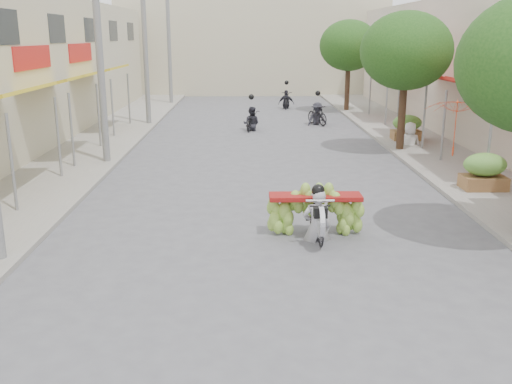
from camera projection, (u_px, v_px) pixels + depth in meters
The scene contains 17 objects.
ground at pixel (284, 338), 8.45m from camera, with size 120.00×120.00×0.00m, color #5A595F.
sidewalk_left at pixel (85, 146), 22.77m from camera, with size 4.00×60.00×0.12m, color gray.
sidewalk_right at pixel (432, 145), 23.02m from camera, with size 4.00×60.00×0.12m, color gray.
far_building at pixel (252, 47), 44.16m from camera, with size 20.00×6.00×7.00m, color #C1B899.
utility_pole_mid at pixel (99, 45), 18.86m from camera, with size 0.60×0.24×8.00m.
utility_pole_far at pixel (145, 42), 27.53m from camera, with size 0.60×0.24×8.00m.
utility_pole_back at pixel (169, 41), 36.21m from camera, with size 0.60×0.24×8.00m.
street_tree_mid at pixel (406, 51), 21.04m from camera, with size 3.40×3.40×5.25m.
street_tree_far at pixel (349, 46), 32.61m from camera, with size 3.40×3.40×5.25m.
produce_crate_mid at pixel (485, 169), 16.09m from camera, with size 1.20×0.88×1.16m.
produce_crate_far at pixel (407, 125), 23.80m from camera, with size 1.20×0.88×1.16m.
banana_motorbike at pixel (316, 207), 12.50m from camera, with size 2.20×1.79×2.15m.
market_umbrella at pixel (459, 99), 17.29m from camera, with size 2.38×2.38×1.79m.
pedestrian at pixel (411, 122), 22.60m from camera, with size 0.91×0.56×1.81m.
bg_motorbike_a at pixel (251, 115), 26.78m from camera, with size 0.98×1.67×1.95m.
bg_motorbike_b at pixel (317, 108), 28.43m from camera, with size 1.20×1.78×1.95m.
bg_motorbike_c at pixel (286, 96), 34.89m from camera, with size 1.03×1.76×1.95m.
Camera 1 is at (-0.56, -7.56, 4.34)m, focal length 40.00 mm.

